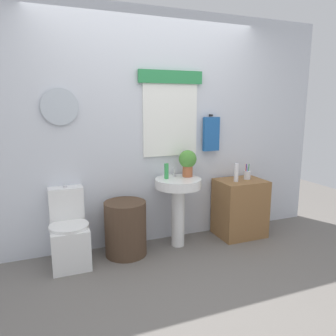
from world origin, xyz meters
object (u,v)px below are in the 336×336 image
toilet (69,235)px  pedestal_sink (178,196)px  potted_plant (188,161)px  lotion_bottle (236,173)px  soap_bottle (166,171)px  laundry_hamper (126,228)px  toothbrush_cup (247,175)px  wooden_cabinet (240,208)px

toilet → pedestal_sink: pedestal_sink is taller
potted_plant → lotion_bottle: potted_plant is taller
soap_bottle → laundry_hamper: bearing=-174.1°
toilet → laundry_hamper: size_ratio=1.33×
toilet → pedestal_sink: size_ratio=0.99×
laundry_hamper → potted_plant: bearing=4.6°
toilet → lotion_bottle: bearing=-2.2°
toilet → toothbrush_cup: (2.10, -0.01, 0.45)m
wooden_cabinet → lotion_bottle: (-0.10, -0.04, 0.46)m
lotion_bottle → toothbrush_cup: lotion_bottle is taller
pedestal_sink → potted_plant: (0.14, 0.06, 0.37)m
lotion_bottle → pedestal_sink: bearing=176.8°
toothbrush_cup → toilet: bearing=179.6°
laundry_hamper → wooden_cabinet: size_ratio=0.84×
toilet → potted_plant: bearing=1.1°
soap_bottle → toothbrush_cup: size_ratio=0.92×
toilet → lotion_bottle: (1.90, -0.07, 0.51)m
toilet → potted_plant: 1.48m
lotion_bottle → laundry_hamper: bearing=178.3°
pedestal_sink → potted_plant: 0.40m
soap_bottle → toothbrush_cup: (1.04, -0.03, -0.12)m
toilet → pedestal_sink: (1.18, -0.03, 0.29)m
pedestal_sink → wooden_cabinet: size_ratio=1.13×
lotion_bottle → toilet: bearing=177.8°
wooden_cabinet → toothbrush_cup: (0.10, 0.02, 0.40)m
laundry_hamper → potted_plant: size_ratio=1.93×
wooden_cabinet → lotion_bottle: lotion_bottle is taller
wooden_cabinet → soap_bottle: bearing=177.0°
soap_bottle → toothbrush_cup: bearing=-1.6°
toothbrush_cup → wooden_cabinet: bearing=-168.4°
wooden_cabinet → potted_plant: potted_plant is taller
potted_plant → lotion_bottle: size_ratio=1.39×
laundry_hamper → wooden_cabinet: bearing=0.0°
toilet → wooden_cabinet: 2.00m
pedestal_sink → toothbrush_cup: (0.92, 0.02, 0.16)m
toilet → laundry_hamper: (0.58, -0.03, -0.00)m
soap_bottle → lotion_bottle: soap_bottle is taller
toilet → toothbrush_cup: bearing=-0.4°
soap_bottle → potted_plant: bearing=2.2°
toilet → soap_bottle: (1.06, 0.02, 0.57)m
pedestal_sink → toilet: bearing=178.3°
soap_bottle → potted_plant: size_ratio=0.56×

